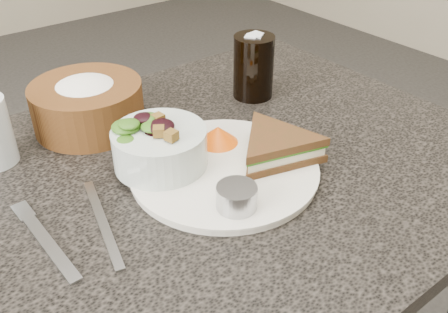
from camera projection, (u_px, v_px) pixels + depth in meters
dinner_plate at (224, 170)px, 0.75m from camera, size 0.28×0.28×0.01m
sandwich at (276, 147)px, 0.75m from camera, size 0.19×0.19×0.04m
salad_bowl at (160, 141)px, 0.73m from camera, size 0.16×0.16×0.08m
dressing_ramekin at (237, 197)px, 0.66m from camera, size 0.07×0.07×0.03m
orange_wedge at (218, 135)px, 0.79m from camera, size 0.09×0.09×0.03m
fork at (48, 244)px, 0.62m from camera, size 0.02×0.16×0.00m
knife at (103, 222)px, 0.65m from camera, size 0.06×0.19×0.00m
bread_basket at (87, 98)px, 0.84m from camera, size 0.20×0.20×0.11m
cola_glass at (254, 64)px, 0.93m from camera, size 0.09×0.09×0.13m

